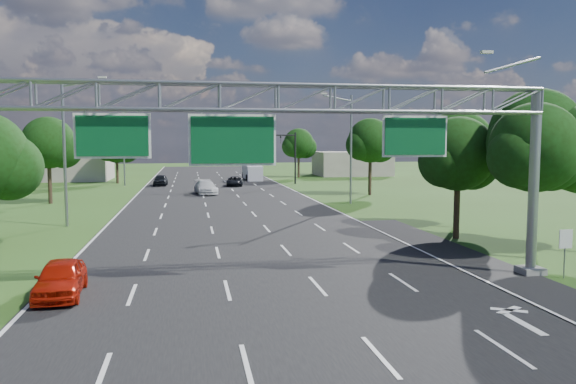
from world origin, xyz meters
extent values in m
plane|color=#2C4B16|center=(0.00, 30.00, 0.00)|extent=(220.00, 220.00, 0.00)
cube|color=black|center=(0.00, 30.00, 0.00)|extent=(18.00, 180.00, 0.02)
cube|color=black|center=(10.20, 14.00, 0.00)|extent=(3.00, 30.00, 0.02)
cube|color=gray|center=(11.50, 12.00, 0.15)|extent=(1.00, 1.00, 0.30)
cylinder|color=gray|center=(11.50, 12.00, 4.00)|extent=(0.44, 0.44, 8.00)
cylinder|color=gray|center=(10.30, 12.00, 9.00)|extent=(2.54, 0.12, 0.79)
cube|color=beige|center=(9.10, 12.00, 9.50)|extent=(0.50, 0.22, 0.12)
cube|color=white|center=(-6.00, 11.98, 6.00)|extent=(2.80, 0.05, 1.70)
cube|color=#094D24|center=(-6.00, 11.92, 6.00)|extent=(2.62, 0.05, 1.52)
cube|color=white|center=(-1.50, 11.98, 5.85)|extent=(3.40, 0.05, 2.00)
cube|color=#094D24|center=(-1.50, 11.92, 5.85)|extent=(3.22, 0.05, 1.82)
cube|color=white|center=(6.00, 11.98, 6.00)|extent=(2.80, 0.05, 1.70)
cube|color=#094D24|center=(6.00, 11.92, 6.00)|extent=(2.62, 0.05, 1.52)
cylinder|color=gray|center=(12.40, 11.00, 1.00)|extent=(0.06, 0.06, 2.00)
cube|color=white|center=(12.40, 10.97, 1.70)|extent=(0.60, 0.04, 0.80)
cylinder|color=black|center=(11.00, 65.00, 3.50)|extent=(0.24, 0.24, 7.00)
cylinder|color=black|center=(5.00, 65.00, 6.60)|extent=(12.00, 0.18, 0.18)
imported|color=black|center=(-1.00, 65.00, 6.05)|extent=(0.18, 0.22, 1.10)
imported|color=black|center=(4.00, 65.00, 6.05)|extent=(0.18, 0.22, 1.10)
imported|color=black|center=(9.00, 65.00, 6.05)|extent=(0.18, 0.22, 1.10)
cylinder|color=gray|center=(-11.50, 30.00, 5.00)|extent=(0.20, 0.20, 10.00)
cylinder|color=gray|center=(-10.20, 30.00, 9.70)|extent=(2.78, 0.12, 0.60)
cube|color=beige|center=(-8.90, 30.00, 10.10)|extent=(0.55, 0.22, 0.12)
cylinder|color=gray|center=(-11.50, 65.00, 5.00)|extent=(0.20, 0.20, 10.00)
cylinder|color=gray|center=(-10.20, 65.00, 9.70)|extent=(2.78, 0.12, 0.60)
cube|color=beige|center=(-8.90, 65.00, 10.10)|extent=(0.55, 0.22, 0.12)
cylinder|color=gray|center=(11.50, 40.00, 5.00)|extent=(0.20, 0.20, 10.00)
cylinder|color=gray|center=(10.20, 40.00, 9.70)|extent=(2.78, 0.12, 0.60)
cube|color=beige|center=(8.90, 40.00, 10.10)|extent=(0.55, 0.22, 0.12)
cylinder|color=#2D2116|center=(13.50, 15.00, 1.87)|extent=(0.36, 0.36, 3.74)
sphere|color=black|center=(13.50, 15.00, 5.50)|extent=(4.40, 4.40, 4.40)
sphere|color=black|center=(14.60, 15.40, 4.95)|extent=(3.30, 3.30, 3.30)
sphere|color=black|center=(12.51, 14.70, 5.06)|extent=(3.08, 3.08, 3.08)
cylinder|color=#2D2116|center=(15.50, 18.00, 2.09)|extent=(0.36, 0.36, 4.18)
sphere|color=black|center=(15.50, 18.00, 6.18)|extent=(5.00, 5.00, 5.00)
sphere|color=black|center=(16.75, 18.40, 5.55)|extent=(3.75, 3.75, 3.75)
sphere|color=black|center=(14.38, 17.70, 5.68)|extent=(3.50, 3.50, 3.50)
cylinder|color=#2D2116|center=(12.50, 21.00, 1.65)|extent=(0.36, 0.36, 3.30)
sphere|color=black|center=(12.50, 21.00, 5.06)|extent=(4.40, 4.40, 4.40)
sphere|color=black|center=(13.60, 21.40, 4.51)|extent=(3.30, 3.30, 3.30)
sphere|color=black|center=(11.51, 20.70, 4.62)|extent=(3.08, 3.08, 3.08)
sphere|color=black|center=(15.96, 15.70, 4.90)|extent=(3.22, 3.22, 3.22)
cylinder|color=#2D2116|center=(14.50, 25.00, 1.76)|extent=(0.36, 0.36, 3.52)
sphere|color=black|center=(14.50, 25.00, 5.44)|extent=(4.80, 4.80, 4.80)
sphere|color=black|center=(15.70, 25.40, 4.84)|extent=(3.60, 3.60, 3.60)
sphere|color=black|center=(13.42, 24.70, 4.96)|extent=(3.36, 3.36, 3.36)
sphere|color=black|center=(-12.80, 22.40, 4.40)|extent=(3.60, 3.60, 3.60)
cylinder|color=#2D2116|center=(-16.00, 45.00, 1.87)|extent=(0.36, 0.36, 3.74)
sphere|color=black|center=(-16.00, 45.00, 5.66)|extent=(4.80, 4.80, 4.80)
sphere|color=black|center=(-14.80, 45.40, 5.06)|extent=(3.60, 3.60, 3.60)
sphere|color=black|center=(-17.08, 44.70, 5.18)|extent=(3.36, 3.36, 3.36)
cylinder|color=#2D2116|center=(-13.00, 70.00, 1.65)|extent=(0.36, 0.36, 3.30)
sphere|color=black|center=(-13.00, 70.00, 5.22)|extent=(4.80, 4.80, 4.80)
sphere|color=black|center=(-11.80, 70.40, 4.62)|extent=(3.60, 3.60, 3.60)
sphere|color=black|center=(-14.08, 69.70, 4.74)|extent=(3.36, 3.36, 3.36)
cylinder|color=#2D2116|center=(16.00, 48.00, 1.98)|extent=(0.36, 0.36, 3.96)
sphere|color=black|center=(16.00, 48.00, 5.88)|extent=(4.80, 4.80, 4.80)
sphere|color=black|center=(17.20, 48.40, 5.28)|extent=(3.60, 3.60, 3.60)
sphere|color=black|center=(14.92, 47.70, 5.40)|extent=(3.36, 3.36, 3.36)
cylinder|color=#2D2116|center=(14.00, 78.00, 1.76)|extent=(0.36, 0.36, 3.52)
sphere|color=black|center=(14.00, 78.00, 5.44)|extent=(4.80, 4.80, 4.80)
sphere|color=black|center=(15.20, 78.40, 4.84)|extent=(3.60, 3.60, 3.60)
sphere|color=black|center=(12.92, 77.70, 4.96)|extent=(3.36, 3.36, 3.36)
cube|color=gray|center=(-22.00, 78.00, 2.50)|extent=(14.00, 10.00, 5.00)
cube|color=gray|center=(24.00, 82.00, 2.00)|extent=(12.00, 9.00, 4.00)
imported|color=red|center=(-8.00, 11.77, 0.69)|extent=(1.86, 4.14, 1.38)
imported|color=silver|center=(-1.46, 52.09, 0.75)|extent=(2.75, 5.42, 1.51)
imported|color=black|center=(2.59, 62.71, 0.61)|extent=(2.51, 4.58, 1.22)
imported|color=black|center=(-6.96, 64.98, 0.72)|extent=(1.83, 4.26, 1.43)
cube|color=white|center=(6.13, 75.27, 1.59)|extent=(2.48, 5.83, 2.88)
cube|color=silver|center=(6.13, 71.24, 1.06)|extent=(2.27, 2.18, 2.12)
cylinder|color=black|center=(5.08, 71.43, 0.48)|extent=(0.34, 0.96, 0.96)
cylinder|color=black|center=(7.19, 71.43, 0.48)|extent=(0.34, 0.96, 0.96)
cylinder|color=black|center=(5.08, 77.20, 0.48)|extent=(0.34, 0.96, 0.96)
cylinder|color=black|center=(7.19, 77.20, 0.48)|extent=(0.34, 0.96, 0.96)
camera|label=1|loc=(-3.17, -9.98, 5.81)|focal=35.00mm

